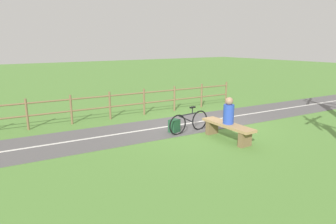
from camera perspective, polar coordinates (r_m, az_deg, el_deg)
ground_plane at (r=10.59m, az=6.72°, el=-2.74°), size 80.00×80.00×0.00m
paved_path at (r=9.42m, az=-15.84°, el=-5.16°), size 5.41×36.06×0.02m
path_centre_line at (r=9.41m, az=-15.84°, el=-5.10°), size 2.87×31.89×0.00m
bench at (r=9.14m, az=11.57°, el=-3.16°), size 1.92×0.50×0.52m
person_seated at (r=9.00m, az=11.78°, el=0.02°), size 0.33×0.33×0.82m
bicycle at (r=9.71m, az=4.13°, el=-1.94°), size 0.14×1.65×0.86m
backpack at (r=9.72m, az=1.19°, el=-2.78°), size 0.36×0.39×0.44m
fence_roadside at (r=11.56m, az=-11.31°, el=1.71°), size 0.89×11.80×1.09m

